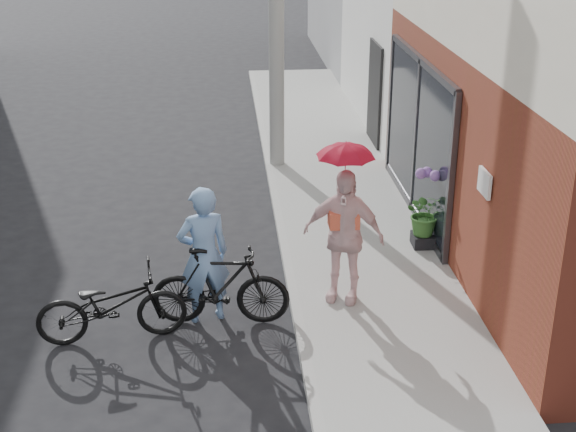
{
  "coord_description": "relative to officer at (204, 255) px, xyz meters",
  "views": [
    {
      "loc": [
        0.08,
        -8.48,
        5.16
      ],
      "look_at": [
        0.89,
        1.08,
        1.1
      ],
      "focal_mm": 50.0,
      "sensor_mm": 36.0,
      "label": 1
    }
  ],
  "objects": [
    {
      "name": "bike_right",
      "position": [
        0.2,
        -0.13,
        -0.38
      ],
      "size": [
        1.75,
        0.64,
        1.03
      ],
      "primitive_type": "imported",
      "rotation": [
        0.0,
        0.0,
        1.48
      ],
      "color": "black",
      "rests_on": "ground"
    },
    {
      "name": "curb",
      "position": [
        1.15,
        1.55,
        -0.83
      ],
      "size": [
        0.12,
        24.0,
        0.12
      ],
      "primitive_type": "cube",
      "color": "#9E9E99",
      "rests_on": "ground"
    },
    {
      "name": "sidewalk",
      "position": [
        2.31,
        1.55,
        -0.83
      ],
      "size": [
        2.2,
        24.0,
        0.12
      ],
      "primitive_type": "cube",
      "color": "gray",
      "rests_on": "ground"
    },
    {
      "name": "ground",
      "position": [
        0.21,
        -0.45,
        -0.89
      ],
      "size": [
        80.0,
        80.0,
        0.0
      ],
      "primitive_type": "plane",
      "color": "black",
      "rests_on": "ground"
    },
    {
      "name": "parasol",
      "position": [
        1.76,
        0.17,
        1.3
      ],
      "size": [
        0.7,
        0.7,
        0.61
      ],
      "primitive_type": "imported",
      "color": "red",
      "rests_on": "kimono_woman"
    },
    {
      "name": "officer",
      "position": [
        0.0,
        0.0,
        0.0
      ],
      "size": [
        0.74,
        0.58,
        1.78
      ],
      "primitive_type": "imported",
      "rotation": [
        0.0,
        0.0,
        3.4
      ],
      "color": "#6C90C0",
      "rests_on": "ground"
    },
    {
      "name": "kimono_woman",
      "position": [
        1.76,
        0.17,
        0.11
      ],
      "size": [
        1.12,
        0.79,
        1.77
      ],
      "primitive_type": "imported",
      "rotation": [
        0.0,
        0.0,
        -0.39
      ],
      "color": "beige",
      "rests_on": "sidewalk"
    },
    {
      "name": "planter",
      "position": [
        3.21,
        1.65,
        -0.68
      ],
      "size": [
        0.35,
        0.35,
        0.18
      ],
      "primitive_type": "cube",
      "rotation": [
        0.0,
        0.0,
        -0.02
      ],
      "color": "black",
      "rests_on": "sidewalk"
    },
    {
      "name": "potted_plant",
      "position": [
        3.21,
        1.65,
        -0.25
      ],
      "size": [
        0.6,
        0.52,
        0.67
      ],
      "primitive_type": "imported",
      "color": "#336428",
      "rests_on": "planter"
    },
    {
      "name": "bike_left",
      "position": [
        -1.1,
        -0.41,
        -0.42
      ],
      "size": [
        1.84,
        0.84,
        0.93
      ],
      "primitive_type": "imported",
      "rotation": [
        0.0,
        0.0,
        1.7
      ],
      "color": "black",
      "rests_on": "ground"
    }
  ]
}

